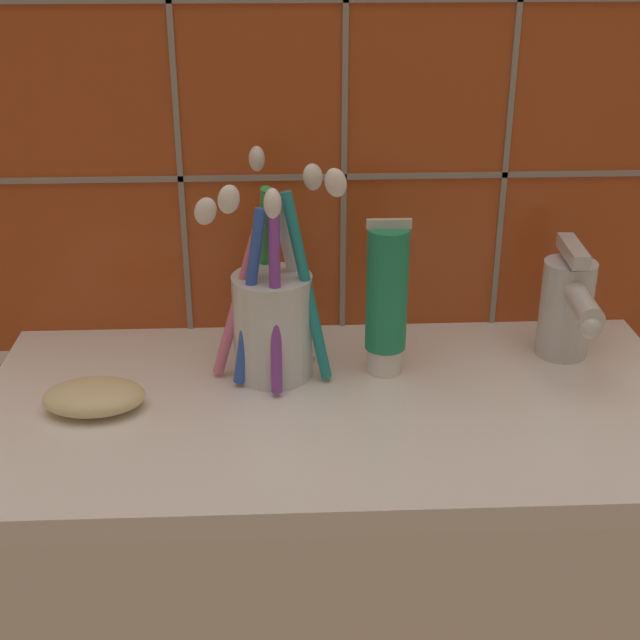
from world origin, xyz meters
The scene contains 6 objects.
sink_counter centered at (0.00, 0.00, 1.00)cm, with size 56.39×28.97×2.00cm, color white.
tile_wall_backsplash centered at (0.01, 14.73, 21.38)cm, with size 66.39×1.72×42.75cm.
toothbrush_cup centered at (-4.95, 4.70, 7.58)cm, with size 11.85×12.40×18.07cm.
toothpaste_tube centered at (4.32, 4.71, 8.61)cm, with size 3.56×3.39×13.38cm.
sink_faucet centered at (20.04, 6.51, 6.89)cm, with size 4.46×11.60×10.11cm.
soap_bar centered at (-18.82, -0.60, 3.10)cm, with size 7.90×5.49×2.20cm, color beige.
Camera 1 is at (-4.14, -61.27, 37.13)cm, focal length 50.00 mm.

